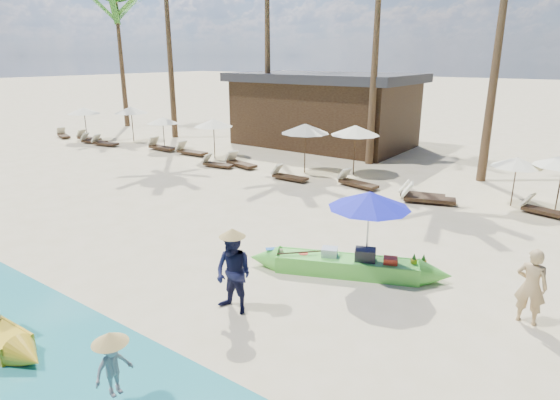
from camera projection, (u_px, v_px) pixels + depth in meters
The scene contains 28 objects.
ground at pixel (236, 290), 11.01m from camera, with size 240.00×240.00×0.00m, color beige.
green_canoe at pixel (347, 265), 11.77m from camera, with size 5.35×2.52×0.72m.
tourist at pixel (531, 286), 9.46m from camera, with size 0.60×0.39×1.64m, color tan.
vendor_green at pixel (234, 273), 9.85m from camera, with size 0.87×0.68×1.78m, color #141739.
vendor_yellow at pixel (113, 367), 7.22m from camera, with size 0.64×0.37×0.99m, color gray.
blue_umbrella at pixel (370, 200), 11.27m from camera, with size 2.01×2.01×2.16m.
resort_parasol_0 at pixel (84, 111), 29.98m from camera, with size 2.06×2.06×2.13m.
lounger_0_left at pixel (63, 135), 31.46m from camera, with size 1.79×1.05×0.58m.
lounger_0_right at pixel (88, 137), 30.38m from camera, with size 1.85×0.75×0.61m.
resort_parasol_1 at pixel (131, 110), 29.64m from camera, with size 2.15×2.15×2.22m.
lounger_1_left at pixel (93, 141), 29.31m from camera, with size 1.75×1.03×0.57m.
lounger_1_right at pixel (104, 143), 28.58m from camera, with size 1.82×0.88×0.60m.
resort_parasol_2 at pixel (163, 120), 27.09m from camera, with size 1.83×1.83×1.88m.
lounger_2_left at pixel (161, 146), 27.25m from camera, with size 1.99×0.68×0.67m.
resort_parasol_3 at pixel (213, 123), 24.61m from camera, with size 2.05×2.05×2.11m.
lounger_3_left at pixel (190, 151), 25.95m from camera, with size 1.97×0.66×0.66m.
lounger_3_right at pixel (216, 164), 23.09m from camera, with size 1.68×0.72×0.55m.
resort_parasol_4 at pixel (305, 129), 21.47m from camera, with size 2.24×2.24×2.31m.
lounger_4_left at pixel (240, 162), 23.19m from camera, with size 1.97×0.97×0.64m.
lounger_4_right at pixel (288, 176), 20.70m from camera, with size 1.72×0.54×0.58m.
resort_parasol_5 at pixel (355, 130), 21.10m from camera, with size 2.22×2.22×2.29m.
lounger_5_left at pixel (356, 182), 19.64m from camera, with size 1.90×0.92×0.62m.
resort_parasol_6 at pixel (517, 162), 16.71m from camera, with size 1.77×1.77×1.82m.
lounger_6_left at pixel (419, 194), 18.03m from camera, with size 1.81×0.96×0.59m.
lounger_6_right at pixel (426, 197), 17.46m from camera, with size 2.04×1.18×0.66m.
lounger_7_left at pixel (545, 210), 16.12m from camera, with size 1.81×0.89×0.59m.
palm_0 at pixel (117, 16), 34.35m from camera, with size 2.08×2.08×9.90m.
pavilion_west at pixel (324, 109), 28.40m from camera, with size 10.80×6.60×4.30m.
Camera 1 is at (6.61, -7.43, 5.28)m, focal length 30.00 mm.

